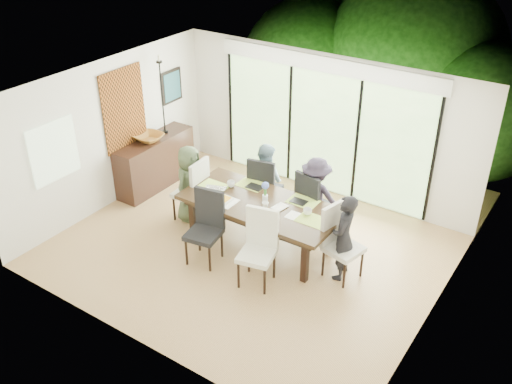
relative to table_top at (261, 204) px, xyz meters
The scene contains 62 objects.
floor 0.84m from the table_top, 105.62° to the right, with size 6.00×5.00×0.01m, color olive.
ceiling 1.94m from the table_top, 105.62° to the right, with size 6.00×5.00×0.01m, color white.
wall_back 2.31m from the table_top, 91.96° to the left, with size 6.00×0.02×2.70m, color silver.
wall_front 2.84m from the table_top, 91.57° to the right, with size 6.00×0.02×2.70m, color beige.
wall_left 3.15m from the table_top, behind, with size 0.02×5.00×2.70m, color silver.
wall_right 3.00m from the table_top, ahead, with size 0.02×5.00×2.70m, color white.
glass_doors 2.24m from the table_top, 92.00° to the left, with size 4.20×0.02×2.30m, color #598C3F.
blinds_header 2.78m from the table_top, 92.00° to the left, with size 4.40×0.06×0.28m, color white.
mullion_a 3.11m from the table_top, 134.87° to the left, with size 0.05×0.04×2.30m, color black.
mullion_b 2.36m from the table_top, 109.55° to the left, with size 0.05×0.04×2.30m, color black.
mullion_c 2.31m from the table_top, 74.08° to the left, with size 0.05×0.04×2.30m, color black.
mullion_d 3.01m from the table_top, 47.21° to the left, with size 0.05×0.04×2.30m, color black.
side_window 3.46m from the table_top, 154.18° to the right, with size 0.02×0.90×1.00m, color #8CAD7F.
deck 3.24m from the table_top, 91.40° to the left, with size 6.00×1.80×0.10m, color brown.
rail_top 3.93m from the table_top, 91.12° to the left, with size 6.00×0.08×0.06m, color brown.
foliage_left 5.31m from the table_top, 110.85° to the left, with size 3.20×3.20×3.20m, color #14380F.
foliage_mid 5.63m from the table_top, 86.65° to the left, with size 4.00×4.00×4.00m, color #14380F.
foliage_right 5.20m from the table_top, 65.81° to the left, with size 2.80×2.80×2.80m, color #14380F.
foliage_far 6.32m from the table_top, 96.20° to the left, with size 3.60×3.60×3.60m, color #14380F.
table_top is the anchor object (origin of this frame).
table_apron 0.10m from the table_top, 90.00° to the left, with size 2.40×0.98×0.11m, color black.
table_leg_fl 1.23m from the table_top, 158.29° to the right, with size 0.10×0.10×0.75m, color black.
table_leg_fr 1.23m from the table_top, 21.71° to the right, with size 0.10×0.10×0.75m, color black.
table_leg_bl 1.23m from the table_top, 158.29° to the left, with size 0.10×0.10×0.75m, color black.
table_leg_br 1.23m from the table_top, 21.71° to the left, with size 0.10×0.10×0.75m, color black.
chair_left_end 1.51m from the table_top, behind, with size 0.50×0.50×1.20m, color beige, non-canonical shape.
chair_right_end 1.51m from the table_top, ahead, with size 0.50×0.50×1.20m, color beige, non-canonical shape.
chair_far_left 0.98m from the table_top, 117.90° to the left, with size 0.50×0.50×1.20m, color black, non-canonical shape.
chair_far_right 1.03m from the table_top, 57.09° to the left, with size 0.50×0.50×1.20m, color black, non-canonical shape.
chair_near_left 1.02m from the table_top, 119.89° to the right, with size 0.50×0.50×1.20m, color black, non-canonical shape.
chair_near_right 1.02m from the table_top, 60.11° to the right, with size 0.50×0.50×1.20m, color white, non-canonical shape.
person_left_end 1.48m from the table_top, behind, with size 0.66×0.41×1.41m, color #3F4D33.
person_right_end 1.48m from the table_top, ahead, with size 0.66×0.41×1.41m, color black.
person_far_left 0.95m from the table_top, 118.47° to the left, with size 0.66×0.41×1.41m, color slate.
person_far_right 1.00m from the table_top, 56.47° to the left, with size 0.66×0.41×1.41m, color #251E2E.
placemat_left 0.95m from the table_top, behind, with size 0.48×0.35×0.01m, color #97B741.
placemat_right 0.95m from the table_top, ahead, with size 0.48×0.35×0.01m, color #95B03F.
placemat_far_l 0.60m from the table_top, 138.37° to the left, with size 0.48×0.35×0.01m, color #9DB340.
placemat_far_r 0.68m from the table_top, 36.03° to the left, with size 0.48×0.35×0.01m, color #98BA42.
placemat_paper 0.63m from the table_top, 151.39° to the right, with size 0.48×0.35×0.01m, color white.
tablet_far_l 0.50m from the table_top, 135.00° to the left, with size 0.28×0.20×0.01m, color black.
tablet_far_r 0.61m from the table_top, 34.99° to the left, with size 0.26×0.19×0.01m, color black.
papers 0.70m from the table_top, ahead, with size 0.33×0.24×0.00m, color white.
platter_base 0.63m from the table_top, 151.39° to the right, with size 0.28×0.28×0.03m, color white.
platter_snacks 0.63m from the table_top, 151.39° to the right, with size 0.22×0.22×0.02m, color orange.
vase 0.12m from the table_top, 45.00° to the left, with size 0.09×0.09×0.13m, color silver.
hyacinth_stems 0.24m from the table_top, 45.00° to the left, with size 0.04×0.04×0.17m, color #337226.
hyacinth_blooms 0.35m from the table_top, 45.00° to the left, with size 0.12×0.12×0.12m, color #4F63C7.
laptop 0.86m from the table_top, behind, with size 0.36×0.23×0.03m, color silver.
cup_a 0.72m from the table_top, 167.91° to the left, with size 0.14×0.14×0.10m, color white.
cup_b 0.20m from the table_top, 33.69° to the right, with size 0.11×0.11×0.10m, color white.
cup_c 0.81m from the table_top, ahead, with size 0.14×0.14×0.10m, color white.
book 0.26m from the table_top, 11.31° to the left, with size 0.18×0.24×0.02m, color white.
sideboard 2.91m from the table_top, 168.69° to the left, with size 0.50×1.77×1.00m, color black.
bowl 2.89m from the table_top, behind, with size 0.53×0.53×0.13m, color brown.
candlestick_base 2.99m from the table_top, 162.08° to the left, with size 0.11×0.11×0.04m, color black.
candlestick_shaft 3.12m from the table_top, 162.08° to the left, with size 0.03×0.03×1.38m, color black.
candlestick_pan 3.39m from the table_top, 162.08° to the left, with size 0.11×0.11×0.03m, color black.
candle 3.42m from the table_top, 162.08° to the left, with size 0.04×0.04×0.11m, color silver.
tapestry 3.18m from the table_top, behind, with size 0.02×1.00×1.50m, color #924715.
art_frame 3.50m from the table_top, 154.91° to the left, with size 0.03×0.55×0.65m, color black.
art_canvas 3.48m from the table_top, 154.77° to the left, with size 0.01×0.45×0.55m, color #1A4855.
Camera 1 is at (4.38, -6.28, 5.54)m, focal length 40.00 mm.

